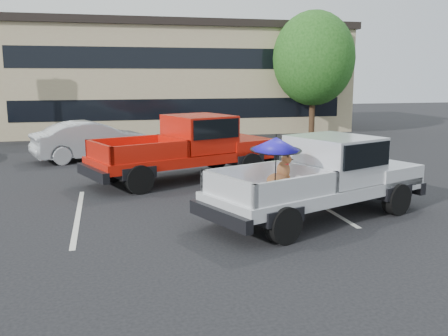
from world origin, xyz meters
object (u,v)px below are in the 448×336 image
Objects in this scene: red_pickup at (194,144)px; silver_sedan at (93,140)px; silver_pickup at (327,172)px; tree_right at (314,58)px; tree_back at (226,59)px.

red_pickup is 1.41× the size of silver_sedan.
red_pickup is (-2.22, 5.09, 0.06)m from silver_pickup.
tree_right is 1.04× the size of red_pickup.
silver_sedan is (-8.75, -13.71, -3.65)m from tree_back.
tree_right is 0.95× the size of tree_back.
silver_pickup is at bearing -112.25° from tree_right.
tree_right reaches higher than silver_sedan.
silver_sedan is at bearing 104.40° from red_pickup.
silver_pickup is 1.30× the size of silver_sedan.
silver_pickup is (-6.30, -15.39, -3.16)m from tree_right.
tree_right reaches higher than red_pickup.
tree_back is 23.86m from silver_pickup.
tree_back is 1.18× the size of silver_pickup.
tree_back is 16.67m from silver_sedan.
tree_right is at bearing -81.60° from silver_sedan.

